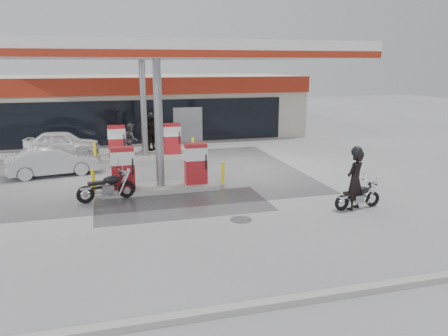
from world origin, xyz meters
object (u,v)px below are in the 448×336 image
Objects in this scene: sedan_white at (62,143)px; hatchback_silver at (53,161)px; pump_island_near at (160,172)px; main_motorcycle at (358,197)px; attendant at (131,139)px; biker_main at (355,180)px; parked_car_right at (204,127)px; parked_motorcycle at (107,187)px; pump_island_far at (145,145)px; biker_walking at (151,133)px.

sedan_white is 1.00× the size of hatchback_silver.
pump_island_near is 2.89× the size of main_motorcycle.
main_motorcycle is at bearing -130.16° from sedan_white.
hatchback_silver is (-3.62, -3.40, -0.24)m from attendant.
attendant is 4.97m from hatchback_silver.
main_motorcycle is at bearing 155.74° from biker_main.
parked_car_right is at bearing -55.77° from hatchback_silver.
hatchback_silver is at bearing 139.65° from pump_island_near.
biker_main is at bearing -158.81° from parked_car_right.
parked_motorcycle is 4.92m from hatchback_silver.
biker_main is 0.53× the size of hatchback_silver.
attendant is (1.39, 7.79, 0.39)m from parked_motorcycle.
parked_motorcycle is 9.25m from sedan_white.
pump_island_near reaches higher than sedan_white.
hatchback_silver is at bearing 149.78° from parked_car_right.
pump_island_far is 2.45× the size of parked_motorcycle.
main_motorcycle is 0.46× the size of hatchback_silver.
main_motorcycle is 0.64m from biker_main.
sedan_white is at bearing 152.38° from pump_island_far.
hatchback_silver reaches higher than parked_motorcycle.
attendant is 1.69m from biker_walking.
pump_island_far is (0.00, 6.00, 0.00)m from pump_island_near.
parked_motorcycle is at bearing -106.49° from pump_island_far.
main_motorcycle is 16.08m from parked_car_right.
pump_island_near is 2.54× the size of biker_main.
sedan_white is at bearing 129.48° from parked_car_right.
main_motorcycle is 0.85× the size of parked_motorcycle.
parked_motorcycle is 7.92m from attendant.
biker_walking is at bearing -55.85° from hatchback_silver.
biker_main is at bearing -136.32° from hatchback_silver.
pump_island_near is at bearing -143.41° from sedan_white.
parked_car_right is at bearing -56.97° from sedan_white.
main_motorcycle is at bearing -98.00° from biker_walking.
hatchback_silver is 12.12m from parked_car_right.
main_motorcycle is 0.39× the size of parked_car_right.
parked_car_right is at bearing 11.26° from biker_walking.
pump_island_near reaches higher than parked_car_right.
parked_car_right is (6.51, 12.79, 0.15)m from parked_motorcycle.
parked_car_right is (8.74, 8.40, 0.00)m from hatchback_silver.
pump_island_far is 1.33× the size of sedan_white.
parked_car_right is at bearing 50.89° from parked_motorcycle.
biker_walking reaches higher than main_motorcycle.
biker_main reaches higher than pump_island_near.
biker_main is 13.36m from biker_walking.
sedan_white is at bearing 126.28° from main_motorcycle.
pump_island_far is at bearing -137.02° from biker_walking.
pump_island_near is 8.22m from biker_walking.
hatchback_silver is (-4.24, 3.60, -0.08)m from pump_island_near.
biker_main reaches higher than pump_island_far.
sedan_white is at bearing 73.52° from attendant.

